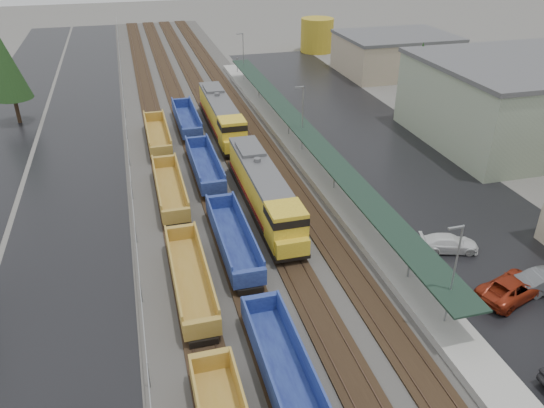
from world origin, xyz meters
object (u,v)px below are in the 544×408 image
(well_string_yellow, at_px, (206,349))
(locomotive_lead, at_px, (264,191))
(storage_tank, at_px, (317,35))
(parked_car_east_c, at_px, (449,243))
(parked_car_east_b, at_px, (512,288))
(locomotive_trail, at_px, (222,116))
(well_string_blue, at_px, (254,295))

(well_string_yellow, bearing_deg, locomotive_lead, 64.57)
(locomotive_lead, bearing_deg, storage_tank, 66.41)
(parked_car_east_c, bearing_deg, storage_tank, 5.53)
(locomotive_lead, height_order, parked_car_east_b, locomotive_lead)
(locomotive_trail, height_order, storage_tank, storage_tank)
(locomotive_lead, distance_m, well_string_yellow, 18.67)
(locomotive_lead, xyz_separation_m, well_string_yellow, (-8.00, -16.83, -1.20))
(well_string_yellow, relative_size, parked_car_east_c, 17.91)
(locomotive_lead, bearing_deg, parked_car_east_c, -37.22)
(locomotive_lead, relative_size, locomotive_trail, 1.00)
(parked_car_east_c, bearing_deg, well_string_blue, 115.95)
(locomotive_lead, height_order, well_string_yellow, locomotive_lead)
(locomotive_trail, bearing_deg, well_string_blue, -96.79)
(well_string_blue, distance_m, parked_car_east_c, 17.12)
(locomotive_lead, xyz_separation_m, well_string_blue, (-4.00, -12.60, -1.19))
(storage_tank, distance_m, parked_car_east_c, 71.98)
(locomotive_lead, distance_m, locomotive_trail, 21.00)
(well_string_blue, relative_size, storage_tank, 13.39)
(well_string_yellow, distance_m, well_string_blue, 5.82)
(locomotive_lead, xyz_separation_m, locomotive_trail, (0.00, 21.00, 0.00))
(parked_car_east_c, bearing_deg, parked_car_east_b, -154.19)
(locomotive_trail, bearing_deg, locomotive_lead, -90.00)
(locomotive_trail, relative_size, parked_car_east_c, 4.00)
(locomotive_lead, bearing_deg, parked_car_east_b, -49.37)
(well_string_blue, bearing_deg, storage_tank, 67.40)
(locomotive_trail, xyz_separation_m, well_string_blue, (-4.00, -33.60, -1.19))
(locomotive_trail, height_order, parked_car_east_c, locomotive_trail)
(parked_car_east_b, xyz_separation_m, parked_car_east_c, (-1.06, 6.47, -0.10))
(locomotive_lead, relative_size, storage_tank, 2.97)
(well_string_blue, distance_m, parked_car_east_b, 18.32)
(locomotive_trail, height_order, parked_car_east_b, locomotive_trail)
(well_string_blue, height_order, parked_car_east_b, well_string_blue)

